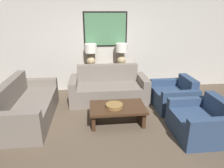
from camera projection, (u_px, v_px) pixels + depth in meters
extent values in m
plane|color=brown|center=(117.00, 135.00, 3.67)|extent=(20.00, 20.00, 0.00)
cube|color=beige|center=(105.00, 43.00, 5.55)|extent=(7.78, 0.10, 2.65)
cube|color=black|center=(105.00, 29.00, 5.37)|extent=(1.18, 0.01, 0.92)
cube|color=#4C7F56|center=(105.00, 29.00, 5.36)|extent=(1.10, 0.02, 0.84)
cube|color=brown|center=(107.00, 79.00, 5.62)|extent=(1.37, 0.37, 0.74)
cylinder|color=tan|center=(91.00, 66.00, 5.45)|extent=(0.20, 0.20, 0.02)
sphere|color=tan|center=(91.00, 61.00, 5.41)|extent=(0.24, 0.24, 0.24)
cylinder|color=#8C7A51|center=(91.00, 55.00, 5.35)|extent=(0.02, 0.02, 0.12)
cylinder|color=white|center=(91.00, 48.00, 5.29)|extent=(0.32, 0.32, 0.23)
cylinder|color=tan|center=(121.00, 65.00, 5.54)|extent=(0.20, 0.20, 0.02)
sphere|color=tan|center=(121.00, 61.00, 5.49)|extent=(0.24, 0.24, 0.24)
cylinder|color=#8C7A51|center=(121.00, 54.00, 5.43)|extent=(0.02, 0.02, 0.12)
cylinder|color=white|center=(122.00, 48.00, 5.37)|extent=(0.32, 0.32, 0.23)
cube|color=slate|center=(109.00, 94.00, 4.96)|extent=(1.56, 0.67, 0.42)
cube|color=slate|center=(108.00, 80.00, 5.29)|extent=(1.56, 0.18, 0.87)
cube|color=slate|center=(74.00, 91.00, 4.92)|extent=(0.18, 0.85, 0.61)
cube|color=slate|center=(143.00, 88.00, 5.10)|extent=(0.18, 0.85, 0.61)
cube|color=slate|center=(35.00, 110.00, 4.15)|extent=(0.67, 1.56, 0.42)
cube|color=slate|center=(12.00, 101.00, 4.04)|extent=(0.18, 1.56, 0.87)
cube|color=slate|center=(16.00, 129.00, 3.30)|extent=(0.85, 0.18, 0.61)
cube|color=slate|center=(40.00, 91.00, 4.93)|extent=(0.85, 0.18, 0.61)
cube|color=#3D2616|center=(117.00, 107.00, 3.96)|extent=(1.10, 0.68, 0.05)
cube|color=#3D2616|center=(93.00, 117.00, 3.98)|extent=(0.07, 0.54, 0.33)
cube|color=#3D2616|center=(141.00, 115.00, 4.08)|extent=(0.07, 0.54, 0.33)
cylinder|color=olive|center=(114.00, 106.00, 3.90)|extent=(0.34, 0.34, 0.07)
cube|color=navy|center=(169.00, 99.00, 4.69)|extent=(0.67, 0.68, 0.41)
cube|color=navy|center=(187.00, 92.00, 4.68)|extent=(0.18, 0.68, 0.73)
cube|color=navy|center=(166.00, 90.00, 5.06)|extent=(0.85, 0.14, 0.57)
cube|color=navy|center=(180.00, 103.00, 4.29)|extent=(0.85, 0.14, 0.57)
cube|color=navy|center=(193.00, 126.00, 3.60)|extent=(0.67, 0.68, 0.41)
cube|color=navy|center=(217.00, 117.00, 3.59)|extent=(0.18, 0.68, 0.73)
cube|color=navy|center=(188.00, 111.00, 3.97)|extent=(0.85, 0.14, 0.57)
cube|color=navy|center=(211.00, 135.00, 3.20)|extent=(0.85, 0.14, 0.57)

